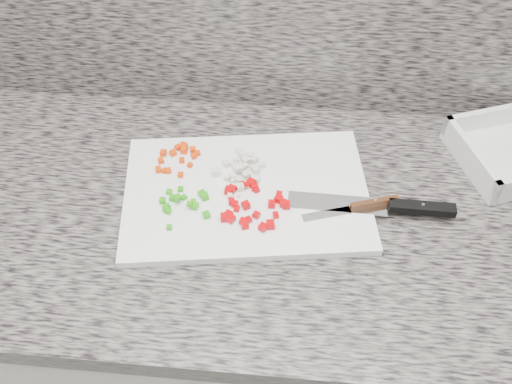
# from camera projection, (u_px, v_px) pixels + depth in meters

# --- Properties ---
(cabinet) EXTENTS (3.92, 0.62, 0.86)m
(cabinet) POSITION_uv_depth(u_px,v_px,m) (275.00, 332.00, 1.40)
(cabinet) COLOR silver
(cabinet) RESTS_ON ground
(countertop) EXTENTS (3.96, 0.64, 0.04)m
(countertop) POSITION_uv_depth(u_px,v_px,m) (281.00, 216.00, 1.06)
(countertop) COLOR #67615B
(countertop) RESTS_ON cabinet
(cutting_board) EXTENTS (0.49, 0.36, 0.02)m
(cutting_board) POSITION_uv_depth(u_px,v_px,m) (246.00, 193.00, 1.06)
(cutting_board) COLOR white
(cutting_board) RESTS_ON countertop
(carrot_pile) EXTENTS (0.08, 0.09, 0.01)m
(carrot_pile) POSITION_uv_depth(u_px,v_px,m) (179.00, 156.00, 1.11)
(carrot_pile) COLOR #DF3904
(carrot_pile) RESTS_ON cutting_board
(onion_pile) EXTENTS (0.10, 0.11, 0.02)m
(onion_pile) POSITION_uv_depth(u_px,v_px,m) (242.00, 167.00, 1.08)
(onion_pile) COLOR beige
(onion_pile) RESTS_ON cutting_board
(green_pepper_pile) EXTENTS (0.10, 0.10, 0.02)m
(green_pepper_pile) POSITION_uv_depth(u_px,v_px,m) (185.00, 202.00, 1.03)
(green_pepper_pile) COLOR #279B0E
(green_pepper_pile) RESTS_ON cutting_board
(red_pepper_pile) EXTENTS (0.12, 0.12, 0.01)m
(red_pepper_pile) POSITION_uv_depth(u_px,v_px,m) (252.00, 205.00, 1.02)
(red_pepper_pile) COLOR #C50207
(red_pepper_pile) RESTS_ON cutting_board
(garlic_pile) EXTENTS (0.04, 0.05, 0.01)m
(garlic_pile) POSITION_uv_depth(u_px,v_px,m) (236.00, 188.00, 1.05)
(garlic_pile) COLOR beige
(garlic_pile) RESTS_ON cutting_board
(chef_knife) EXTENTS (0.30, 0.04, 0.02)m
(chef_knife) POSITION_uv_depth(u_px,v_px,m) (393.00, 206.00, 1.02)
(chef_knife) COLOR silver
(chef_knife) RESTS_ON cutting_board
(paring_knife) EXTENTS (0.17, 0.07, 0.02)m
(paring_knife) POSITION_uv_depth(u_px,v_px,m) (362.00, 206.00, 1.02)
(paring_knife) COLOR silver
(paring_knife) RESTS_ON cutting_board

